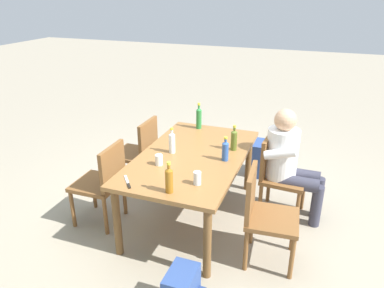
% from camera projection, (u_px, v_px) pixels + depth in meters
% --- Properties ---
extents(ground_plane, '(24.00, 24.00, 0.00)m').
position_uv_depth(ground_plane, '(192.00, 216.00, 3.93)').
color(ground_plane, gray).
extents(dining_table, '(1.72, 1.00, 0.73)m').
position_uv_depth(dining_table, '(192.00, 162.00, 3.67)').
color(dining_table, olive).
rests_on(dining_table, ground_plane).
extents(chair_near_right, '(0.47, 0.47, 0.87)m').
position_uv_depth(chair_near_right, '(277.00, 172.00, 3.82)').
color(chair_near_right, brown).
rests_on(chair_near_right, ground_plane).
extents(chair_far_left, '(0.45, 0.45, 0.87)m').
position_uv_depth(chair_far_left, '(104.00, 180.00, 3.66)').
color(chair_far_left, brown).
rests_on(chair_far_left, ground_plane).
extents(chair_far_right, '(0.44, 0.44, 0.87)m').
position_uv_depth(chair_far_right, '(140.00, 150.00, 4.32)').
color(chair_far_right, brown).
rests_on(chair_far_right, ground_plane).
extents(chair_near_left, '(0.47, 0.47, 0.87)m').
position_uv_depth(chair_near_left, '(264.00, 212.00, 3.14)').
color(chair_near_left, brown).
rests_on(chair_near_left, ground_plane).
extents(person_in_white_shirt, '(0.47, 0.62, 1.18)m').
position_uv_depth(person_in_white_shirt, '(289.00, 159.00, 3.71)').
color(person_in_white_shirt, white).
rests_on(person_in_white_shirt, ground_plane).
extents(bottle_blue, '(0.06, 0.06, 0.24)m').
position_uv_depth(bottle_blue, '(225.00, 150.00, 3.49)').
color(bottle_blue, '#2D56A3').
rests_on(bottle_blue, dining_table).
extents(bottle_amber, '(0.06, 0.06, 0.27)m').
position_uv_depth(bottle_amber, '(169.00, 179.00, 2.94)').
color(bottle_amber, '#996019').
rests_on(bottle_amber, dining_table).
extents(bottle_olive, '(0.06, 0.06, 0.27)m').
position_uv_depth(bottle_olive, '(234.00, 139.00, 3.72)').
color(bottle_olive, '#566623').
rests_on(bottle_olive, dining_table).
extents(bottle_green, '(0.06, 0.06, 0.31)m').
position_uv_depth(bottle_green, '(199.00, 117.00, 4.29)').
color(bottle_green, '#287A38').
rests_on(bottle_green, dining_table).
extents(bottle_clear, '(0.06, 0.06, 0.27)m').
position_uv_depth(bottle_clear, '(172.00, 142.00, 3.65)').
color(bottle_clear, white).
rests_on(bottle_clear, dining_table).
extents(cup_white, '(0.07, 0.07, 0.10)m').
position_uv_depth(cup_white, '(159.00, 160.00, 3.42)').
color(cup_white, white).
rests_on(cup_white, dining_table).
extents(cup_glass, '(0.07, 0.07, 0.12)m').
position_uv_depth(cup_glass, '(197.00, 178.00, 3.08)').
color(cup_glass, silver).
rests_on(cup_glass, dining_table).
extents(table_knife, '(0.20, 0.17, 0.01)m').
position_uv_depth(table_knife, '(128.00, 183.00, 3.12)').
color(table_knife, silver).
rests_on(table_knife, dining_table).
extents(backpack_by_near_side, '(0.34, 0.25, 0.44)m').
position_uv_depth(backpack_by_near_side, '(257.00, 158.00, 4.76)').
color(backpack_by_near_side, '#2D4784').
rests_on(backpack_by_near_side, ground_plane).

